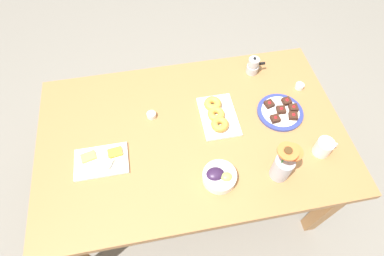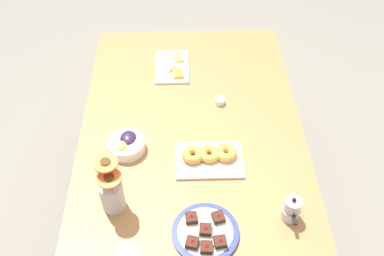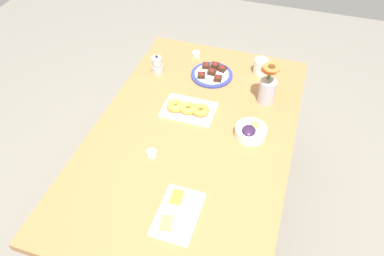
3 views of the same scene
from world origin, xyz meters
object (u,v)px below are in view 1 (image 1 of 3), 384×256
(coffee_mug, at_px, (324,147))
(jam_cup_berry, at_px, (151,115))
(dining_table, at_px, (192,140))
(grape_bowl, at_px, (219,176))
(flower_vase, at_px, (283,166))
(moka_pot, at_px, (253,66))
(croissant_platter, at_px, (217,115))
(jam_cup_honey, at_px, (300,86))
(dessert_plate, at_px, (281,112))
(cheese_platter, at_px, (102,161))

(coffee_mug, xyz_separation_m, jam_cup_berry, (-0.81, 0.37, -0.03))
(dining_table, xyz_separation_m, grape_bowl, (0.08, -0.28, 0.12))
(flower_vase, distance_m, moka_pot, 0.67)
(croissant_platter, bearing_deg, moka_pot, 45.48)
(dining_table, relative_size, jam_cup_honey, 33.33)
(dining_table, xyz_separation_m, moka_pot, (0.43, 0.36, 0.13))
(moka_pot, bearing_deg, jam_cup_berry, -160.88)
(grape_bowl, xyz_separation_m, moka_pot, (0.36, 0.64, 0.02))
(dining_table, relative_size, jam_cup_berry, 33.33)
(coffee_mug, height_order, dessert_plate, coffee_mug)
(croissant_platter, xyz_separation_m, jam_cup_honey, (0.52, 0.12, -0.01))
(croissant_platter, bearing_deg, dining_table, -155.24)
(dining_table, xyz_separation_m, jam_cup_honey, (0.66, 0.19, 0.10))
(croissant_platter, height_order, jam_cup_berry, croissant_platter)
(dessert_plate, bearing_deg, jam_cup_berry, 171.53)
(dining_table, relative_size, dessert_plate, 6.44)
(grape_bowl, xyz_separation_m, jam_cup_berry, (-0.27, 0.42, -0.01))
(jam_cup_berry, bearing_deg, jam_cup_honey, 3.15)
(dining_table, relative_size, moka_pot, 13.45)
(jam_cup_honey, bearing_deg, moka_pot, 143.77)
(grape_bowl, height_order, croissant_platter, grape_bowl)
(coffee_mug, xyz_separation_m, croissant_platter, (-0.46, 0.30, -0.03))
(jam_cup_berry, height_order, flower_vase, flower_vase)
(cheese_platter, xyz_separation_m, flower_vase, (0.83, -0.22, 0.08))
(grape_bowl, height_order, jam_cup_berry, grape_bowl)
(grape_bowl, distance_m, dessert_plate, 0.53)
(croissant_platter, height_order, flower_vase, flower_vase)
(grape_bowl, distance_m, croissant_platter, 0.36)
(dessert_plate, relative_size, flower_vase, 1.00)
(cheese_platter, distance_m, croissant_platter, 0.64)
(dessert_plate, xyz_separation_m, flower_vase, (-0.13, -0.34, 0.07))
(cheese_platter, xyz_separation_m, jam_cup_berry, (0.27, 0.23, 0.01))
(croissant_platter, xyz_separation_m, dessert_plate, (0.35, -0.03, -0.01))
(jam_cup_honey, bearing_deg, croissant_platter, -167.25)
(grape_bowl, height_order, flower_vase, flower_vase)
(flower_vase, bearing_deg, croissant_platter, 119.62)
(coffee_mug, bearing_deg, cheese_platter, 172.38)
(dining_table, distance_m, cheese_platter, 0.48)
(coffee_mug, xyz_separation_m, grape_bowl, (-0.54, -0.05, -0.02))
(dessert_plate, bearing_deg, grape_bowl, -142.95)
(jam_cup_honey, distance_m, flower_vase, 0.58)
(coffee_mug, distance_m, jam_cup_berry, 0.89)
(croissant_platter, distance_m, moka_pot, 0.40)
(croissant_platter, height_order, moka_pot, moka_pot)
(jam_cup_berry, bearing_deg, cheese_platter, -139.95)
(jam_cup_honey, xyz_separation_m, jam_cup_berry, (-0.86, -0.05, 0.00))
(moka_pot, bearing_deg, dessert_plate, -78.57)
(coffee_mug, relative_size, jam_cup_honey, 2.43)
(dining_table, relative_size, croissant_platter, 5.71)
(grape_bowl, relative_size, croissant_platter, 0.57)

